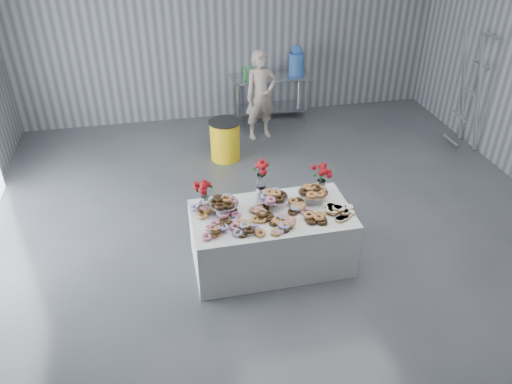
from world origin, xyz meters
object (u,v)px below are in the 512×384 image
(display_table, at_px, (271,238))
(prep_table, at_px, (270,90))
(trash_barrel, at_px, (225,140))
(person, at_px, (261,95))
(stepladder, at_px, (470,91))
(water_jug, at_px, (297,61))

(display_table, distance_m, prep_table, 4.31)
(prep_table, relative_size, trash_barrel, 2.18)
(person, height_order, stepladder, stepladder)
(water_jug, height_order, person, person)
(display_table, distance_m, stepladder, 4.72)
(display_table, relative_size, prep_table, 1.27)
(display_table, height_order, water_jug, water_jug)
(display_table, xyz_separation_m, person, (0.63, 3.50, 0.43))
(display_table, relative_size, person, 1.18)
(trash_barrel, height_order, stepladder, stepladder)
(display_table, distance_m, water_jug, 4.51)
(person, xyz_separation_m, stepladder, (3.38, -1.09, 0.22))
(prep_table, xyz_separation_m, trash_barrel, (-1.11, -1.39, -0.27))
(person, distance_m, stepladder, 3.56)
(water_jug, distance_m, trash_barrel, 2.27)
(stepladder, bearing_deg, water_jug, 144.84)
(person, bearing_deg, display_table, -113.02)
(person, bearing_deg, water_jug, 26.89)
(display_table, distance_m, trash_barrel, 2.80)
(display_table, height_order, trash_barrel, display_table)
(display_table, xyz_separation_m, water_jug, (1.46, 4.19, 0.77))
(water_jug, xyz_separation_m, trash_barrel, (-1.61, -1.39, -0.80))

